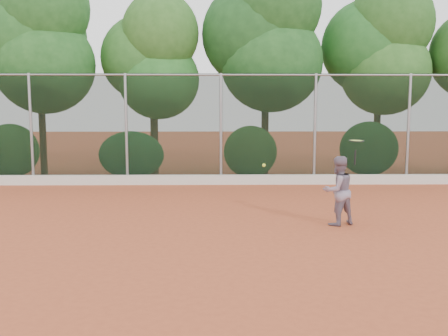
{
  "coord_description": "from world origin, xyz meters",
  "views": [
    {
      "loc": [
        -0.16,
        -8.87,
        2.48
      ],
      "look_at": [
        0.0,
        1.0,
        1.25
      ],
      "focal_mm": 40.0,
      "sensor_mm": 36.0,
      "label": 1
    }
  ],
  "objects": [
    {
      "name": "chainlink_fence",
      "position": [
        -0.0,
        7.0,
        1.86
      ],
      "size": [
        24.09,
        0.09,
        3.5
      ],
      "color": "black",
      "rests_on": "ground"
    },
    {
      "name": "foliage_backdrop",
      "position": [
        -0.55,
        8.98,
        4.4
      ],
      "size": [
        23.7,
        3.63,
        7.55
      ],
      "color": "#472B1B",
      "rests_on": "ground"
    },
    {
      "name": "concrete_curb",
      "position": [
        0.0,
        6.82,
        0.15
      ],
      "size": [
        24.0,
        0.2,
        0.3
      ],
      "primitive_type": "cube",
      "color": "silver",
      "rests_on": "ground"
    },
    {
      "name": "tennis_racket",
      "position": [
        2.72,
        1.29,
        1.73
      ],
      "size": [
        0.34,
        0.34,
        0.53
      ],
      "color": "black",
      "rests_on": "ground"
    },
    {
      "name": "ground",
      "position": [
        0.0,
        0.0,
        0.0
      ],
      "size": [
        80.0,
        80.0,
        0.0
      ],
      "primitive_type": "plane",
      "color": "#AD4A29",
      "rests_on": "ground"
    },
    {
      "name": "tennis_player",
      "position": [
        2.38,
        1.34,
        0.73
      ],
      "size": [
        0.86,
        0.78,
        1.45
      ],
      "primitive_type": "imported",
      "rotation": [
        0.0,
        0.0,
        3.54
      ],
      "color": "slate",
      "rests_on": "ground"
    },
    {
      "name": "tennis_ball_in_flight",
      "position": [
        0.79,
        0.96,
        1.31
      ],
      "size": [
        0.07,
        0.07,
        0.07
      ],
      "color": "#D6E634",
      "rests_on": "ground"
    }
  ]
}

